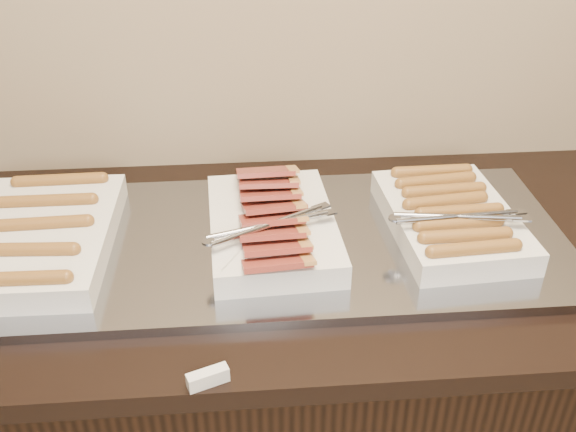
{
  "coord_description": "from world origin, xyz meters",
  "views": [
    {
      "loc": [
        -0.03,
        1.07,
        1.64
      ],
      "look_at": [
        0.06,
        2.13,
        0.97
      ],
      "focal_mm": 40.0,
      "sensor_mm": 36.0,
      "label": 1
    }
  ],
  "objects_px": {
    "warming_tray": "(267,242)",
    "dish_right": "(451,217)",
    "dish_left": "(41,236)",
    "dish_center": "(272,225)",
    "counter": "(264,400)"
  },
  "relations": [
    {
      "from": "warming_tray",
      "to": "dish_right",
      "type": "height_order",
      "value": "dish_right"
    },
    {
      "from": "warming_tray",
      "to": "dish_center",
      "type": "xyz_separation_m",
      "value": [
        0.01,
        -0.0,
        0.04
      ]
    },
    {
      "from": "dish_center",
      "to": "dish_right",
      "type": "height_order",
      "value": "dish_center"
    },
    {
      "from": "dish_left",
      "to": "warming_tray",
      "type": "bearing_deg",
      "value": 0.88
    },
    {
      "from": "warming_tray",
      "to": "dish_right",
      "type": "xyz_separation_m",
      "value": [
        0.37,
        -0.0,
        0.04
      ]
    },
    {
      "from": "warming_tray",
      "to": "dish_center",
      "type": "bearing_deg",
      "value": -20.58
    },
    {
      "from": "counter",
      "to": "dish_right",
      "type": "relative_size",
      "value": 5.6
    },
    {
      "from": "dish_left",
      "to": "dish_center",
      "type": "distance_m",
      "value": 0.45
    },
    {
      "from": "dish_center",
      "to": "dish_right",
      "type": "xyz_separation_m",
      "value": [
        0.36,
        -0.0,
        -0.0
      ]
    },
    {
      "from": "dish_left",
      "to": "dish_right",
      "type": "distance_m",
      "value": 0.81
    },
    {
      "from": "dish_left",
      "to": "counter",
      "type": "bearing_deg",
      "value": 0.88
    },
    {
      "from": "dish_left",
      "to": "dish_right",
      "type": "height_order",
      "value": "dish_right"
    },
    {
      "from": "warming_tray",
      "to": "dish_right",
      "type": "bearing_deg",
      "value": -0.63
    },
    {
      "from": "warming_tray",
      "to": "dish_right",
      "type": "distance_m",
      "value": 0.37
    },
    {
      "from": "counter",
      "to": "dish_left",
      "type": "xyz_separation_m",
      "value": [
        -0.42,
        0.0,
        0.5
      ]
    }
  ]
}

